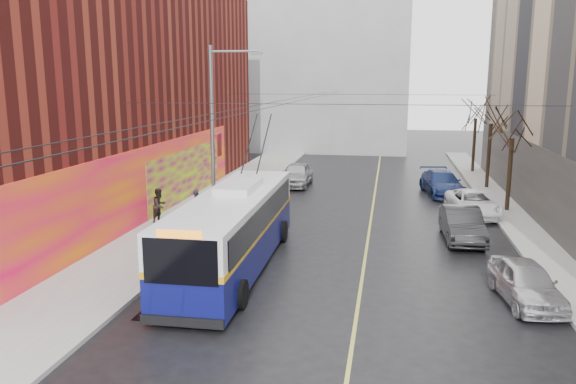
# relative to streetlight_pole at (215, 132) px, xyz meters

# --- Properties ---
(ground) EXTENTS (140.00, 140.00, 0.00)m
(ground) POSITION_rel_streetlight_pole_xyz_m (6.14, -10.00, -4.85)
(ground) COLOR black
(ground) RESTS_ON ground
(sidewalk_left) EXTENTS (4.00, 60.00, 0.15)m
(sidewalk_left) POSITION_rel_streetlight_pole_xyz_m (-1.86, 2.00, -4.77)
(sidewalk_left) COLOR gray
(sidewalk_left) RESTS_ON ground
(sidewalk_right) EXTENTS (2.00, 60.00, 0.15)m
(sidewalk_right) POSITION_rel_streetlight_pole_xyz_m (15.14, 2.00, -4.77)
(sidewalk_right) COLOR gray
(sidewalk_right) RESTS_ON ground
(lane_line) EXTENTS (0.12, 50.00, 0.01)m
(lane_line) POSITION_rel_streetlight_pole_xyz_m (7.64, 4.00, -4.84)
(lane_line) COLOR #BFB74C
(lane_line) RESTS_ON ground
(building_left) EXTENTS (12.11, 36.00, 14.00)m
(building_left) POSITION_rel_streetlight_pole_xyz_m (-9.85, 3.99, 2.14)
(building_left) COLOR #571411
(building_left) RESTS_ON ground
(building_far) EXTENTS (20.50, 12.10, 18.00)m
(building_far) POSITION_rel_streetlight_pole_xyz_m (0.14, 34.99, 4.17)
(building_far) COLOR gray
(building_far) RESTS_ON ground
(streetlight_pole) EXTENTS (2.65, 0.60, 9.00)m
(streetlight_pole) POSITION_rel_streetlight_pole_xyz_m (0.00, 0.00, 0.00)
(streetlight_pole) COLOR slate
(streetlight_pole) RESTS_ON ground
(catenary_wires) EXTENTS (18.00, 60.00, 0.22)m
(catenary_wires) POSITION_rel_streetlight_pole_xyz_m (3.60, 4.77, 1.40)
(catenary_wires) COLOR black
(tree_near) EXTENTS (3.20, 3.20, 6.40)m
(tree_near) POSITION_rel_streetlight_pole_xyz_m (15.14, 6.00, 0.13)
(tree_near) COLOR black
(tree_near) RESTS_ON ground
(tree_mid) EXTENTS (3.20, 3.20, 6.68)m
(tree_mid) POSITION_rel_streetlight_pole_xyz_m (15.14, 13.00, 0.41)
(tree_mid) COLOR black
(tree_mid) RESTS_ON ground
(tree_far) EXTENTS (3.20, 3.20, 6.57)m
(tree_far) POSITION_rel_streetlight_pole_xyz_m (15.14, 20.00, 0.30)
(tree_far) COLOR black
(tree_far) RESTS_ON ground
(puddle) EXTENTS (2.37, 3.26, 0.01)m
(puddle) POSITION_rel_streetlight_pole_xyz_m (1.91, -9.80, -4.84)
(puddle) COLOR black
(puddle) RESTS_ON ground
(pigeons_flying) EXTENTS (3.65, 3.61, 0.90)m
(pigeons_flying) POSITION_rel_streetlight_pole_xyz_m (3.71, -0.08, 2.51)
(pigeons_flying) COLOR slate
(trolleybus) EXTENTS (3.00, 12.23, 5.76)m
(trolleybus) POSITION_rel_streetlight_pole_xyz_m (2.54, -5.96, -3.25)
(trolleybus) COLOR #0A0D4F
(trolleybus) RESTS_ON ground
(parked_car_a) EXTENTS (2.20, 4.31, 1.40)m
(parked_car_a) POSITION_rel_streetlight_pole_xyz_m (13.14, -7.66, -4.15)
(parked_car_a) COLOR silver
(parked_car_a) RESTS_ON ground
(parked_car_b) EXTENTS (1.81, 4.70, 1.53)m
(parked_car_b) POSITION_rel_streetlight_pole_xyz_m (11.94, -0.30, -4.08)
(parked_car_b) COLOR #29292C
(parked_car_b) RESTS_ON ground
(parked_car_c) EXTENTS (2.88, 5.15, 1.36)m
(parked_car_c) POSITION_rel_streetlight_pole_xyz_m (13.14, 4.96, -4.17)
(parked_car_c) COLOR white
(parked_car_c) RESTS_ON ground
(parked_car_d) EXTENTS (2.97, 5.55, 1.53)m
(parked_car_d) POSITION_rel_streetlight_pole_xyz_m (11.94, 10.54, -4.08)
(parked_car_d) COLOR navy
(parked_car_d) RESTS_ON ground
(following_car) EXTENTS (2.01, 4.82, 1.63)m
(following_car) POSITION_rel_streetlight_pole_xyz_m (2.09, 11.94, -4.03)
(following_car) COLOR #A9AAAE
(following_car) RESTS_ON ground
(pedestrian_a) EXTENTS (0.57, 0.70, 1.65)m
(pedestrian_a) POSITION_rel_streetlight_pole_xyz_m (-1.22, 0.41, -3.87)
(pedestrian_a) COLOR black
(pedestrian_a) RESTS_ON sidewalk_left
(pedestrian_b) EXTENTS (0.90, 1.03, 1.79)m
(pedestrian_b) POSITION_rel_streetlight_pole_xyz_m (-3.00, -0.25, -3.80)
(pedestrian_b) COLOR black
(pedestrian_b) RESTS_ON sidewalk_left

